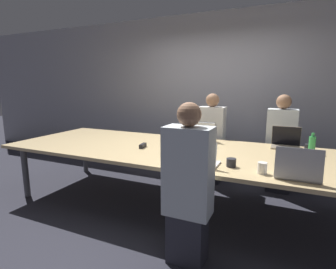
{
  "coord_description": "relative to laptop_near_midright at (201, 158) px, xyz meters",
  "views": [
    {
      "loc": [
        1.2,
        -2.95,
        1.54
      ],
      "look_at": [
        -0.18,
        0.1,
        0.91
      ],
      "focal_mm": 28.0,
      "sensor_mm": 36.0,
      "label": 1
    }
  ],
  "objects": [
    {
      "name": "cup_near_midright",
      "position": [
        0.28,
        0.08,
        -0.03
      ],
      "size": [
        0.09,
        0.09,
        0.08
      ],
      "color": "#232328",
      "rests_on": "conference_table"
    },
    {
      "name": "curtain_wall",
      "position": [
        -0.47,
        2.34,
        0.57
      ],
      "size": [
        12.0,
        0.06,
        2.8
      ],
      "color": "#9999A3",
      "rests_on": "ground_plane"
    },
    {
      "name": "cup_near_right",
      "position": [
        0.57,
        -0.01,
        -0.02
      ],
      "size": [
        0.08,
        0.08,
        0.1
      ],
      "color": "white",
      "rests_on": "conference_table"
    },
    {
      "name": "person_far_center",
      "position": [
        -0.32,
        1.58,
        -0.15
      ],
      "size": [
        0.4,
        0.24,
        1.42
      ],
      "color": "#2D2D38",
      "rests_on": "ground_plane"
    },
    {
      "name": "person_far_right",
      "position": [
        0.69,
        1.61,
        -0.15
      ],
      "size": [
        0.4,
        0.24,
        1.42
      ],
      "color": "#2D2D38",
      "rests_on": "ground_plane"
    },
    {
      "name": "ground_plane",
      "position": [
        -0.47,
        0.54,
        -0.83
      ],
      "size": [
        24.0,
        24.0,
        0.0
      ],
      "primitive_type": "plane",
      "color": "#2D2D38"
    },
    {
      "name": "cup_far_center",
      "position": [
        -0.55,
        1.07,
        -0.03
      ],
      "size": [
        0.09,
        0.09,
        0.09
      ],
      "color": "#232328",
      "rests_on": "conference_table"
    },
    {
      "name": "laptop_far_center",
      "position": [
        -0.31,
        1.08,
        0.01
      ],
      "size": [
        0.33,
        0.28,
        0.28
      ],
      "color": "#333338",
      "rests_on": "conference_table"
    },
    {
      "name": "stapler",
      "position": [
        -0.9,
        0.42,
        -0.05
      ],
      "size": [
        0.06,
        0.15,
        0.05
      ],
      "rotation": [
        0.0,
        0.0,
        0.12
      ],
      "color": "black",
      "rests_on": "conference_table"
    },
    {
      "name": "cup_far_right",
      "position": [
        1.01,
        1.09,
        -0.03
      ],
      "size": [
        0.09,
        0.09,
        0.08
      ],
      "color": "#232328",
      "rests_on": "conference_table"
    },
    {
      "name": "laptop_far_right",
      "position": [
        0.75,
        1.17,
        0.0
      ],
      "size": [
        0.34,
        0.26,
        0.27
      ],
      "color": "gray",
      "rests_on": "conference_table"
    },
    {
      "name": "person_near_midright",
      "position": [
        0.02,
        -0.42,
        -0.15
      ],
      "size": [
        0.4,
        0.24,
        1.41
      ],
      "rotation": [
        0.0,
        0.0,
        3.14
      ],
      "color": "#2D2D38",
      "rests_on": "ground_plane"
    },
    {
      "name": "bottle_far_right",
      "position": [
        1.03,
        0.98,
        0.03
      ],
      "size": [
        0.07,
        0.07,
        0.24
      ],
      "color": "green",
      "rests_on": "conference_table"
    },
    {
      "name": "laptop_near_midright",
      "position": [
        0.0,
        0.0,
        0.0
      ],
      "size": [
        0.33,
        0.25,
        0.25
      ],
      "rotation": [
        0.0,
        0.0,
        3.14
      ],
      "color": "silver",
      "rests_on": "conference_table"
    },
    {
      "name": "conference_table",
      "position": [
        -0.47,
        0.54,
        -0.12
      ],
      "size": [
        4.44,
        1.55,
        0.76
      ],
      "color": "#D6B77F",
      "rests_on": "ground_plane"
    },
    {
      "name": "laptop_near_right",
      "position": [
        0.85,
        -0.03,
        0.01
      ],
      "size": [
        0.36,
        0.27,
        0.28
      ],
      "rotation": [
        0.0,
        0.0,
        3.14
      ],
      "color": "#B7B7BC",
      "rests_on": "conference_table"
    }
  ]
}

